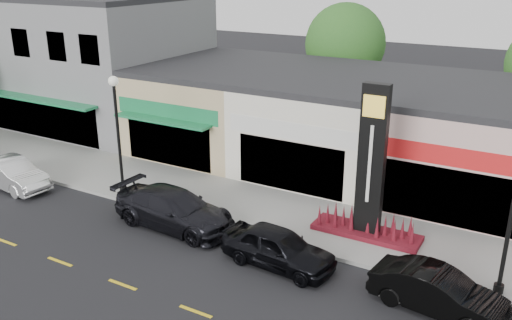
% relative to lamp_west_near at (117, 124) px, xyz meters
% --- Properties ---
extents(ground, '(120.00, 120.00, 0.00)m').
position_rel_lamp_west_near_xyz_m(ground, '(8.00, -2.50, -3.48)').
color(ground, black).
rests_on(ground, ground).
extents(sidewalk, '(52.00, 4.30, 0.15)m').
position_rel_lamp_west_near_xyz_m(sidewalk, '(8.00, 1.85, -3.40)').
color(sidewalk, gray).
rests_on(sidewalk, ground).
extents(curb, '(52.00, 0.20, 0.15)m').
position_rel_lamp_west_near_xyz_m(curb, '(8.00, -0.40, -3.40)').
color(curb, gray).
rests_on(curb, ground).
extents(building_grey_2story, '(12.00, 10.95, 8.30)m').
position_rel_lamp_west_near_xyz_m(building_grey_2story, '(-10.00, 8.98, 0.67)').
color(building_grey_2story, slate).
rests_on(building_grey_2story, ground).
extents(shop_beige, '(7.00, 10.85, 4.80)m').
position_rel_lamp_west_near_xyz_m(shop_beige, '(-0.50, 8.96, -1.08)').
color(shop_beige, tan).
rests_on(shop_beige, ground).
extents(shop_cream, '(7.00, 10.01, 4.80)m').
position_rel_lamp_west_near_xyz_m(shop_cream, '(6.50, 8.97, -1.08)').
color(shop_cream, beige).
rests_on(shop_cream, ground).
extents(shop_pink_w, '(7.00, 10.01, 4.80)m').
position_rel_lamp_west_near_xyz_m(shop_pink_w, '(13.50, 8.97, -1.08)').
color(shop_pink_w, beige).
rests_on(shop_pink_w, ground).
extents(tree_rear_west, '(5.20, 5.20, 7.83)m').
position_rel_lamp_west_near_xyz_m(tree_rear_west, '(4.00, 17.00, 1.74)').
color(tree_rear_west, '#382619').
rests_on(tree_rear_west, ground).
extents(lamp_west_near, '(0.44, 0.44, 5.47)m').
position_rel_lamp_west_near_xyz_m(lamp_west_near, '(0.00, 0.00, 0.00)').
color(lamp_west_near, black).
rests_on(lamp_west_near, sidewalk).
extents(pylon_sign, '(4.20, 1.30, 6.00)m').
position_rel_lamp_west_near_xyz_m(pylon_sign, '(11.00, 1.70, -1.20)').
color(pylon_sign, '#4E0D1A').
rests_on(pylon_sign, sidewalk).
extents(car_white_van, '(1.94, 4.47, 1.43)m').
position_rel_lamp_west_near_xyz_m(car_white_van, '(-5.35, -1.78, -2.76)').
color(car_white_van, silver).
rests_on(car_white_van, ground).
extents(car_dark_sedan, '(2.40, 5.43, 1.55)m').
position_rel_lamp_west_near_xyz_m(car_dark_sedan, '(3.88, -1.19, -2.70)').
color(car_dark_sedan, black).
rests_on(car_dark_sedan, ground).
extents(car_black_sedan, '(2.00, 4.31, 1.43)m').
position_rel_lamp_west_near_xyz_m(car_black_sedan, '(8.94, -1.80, -2.76)').
color(car_black_sedan, black).
rests_on(car_black_sedan, ground).
extents(car_black_conv, '(1.98, 4.29, 1.36)m').
position_rel_lamp_west_near_xyz_m(car_black_conv, '(14.44, -1.76, -2.79)').
color(car_black_conv, black).
rests_on(car_black_conv, ground).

